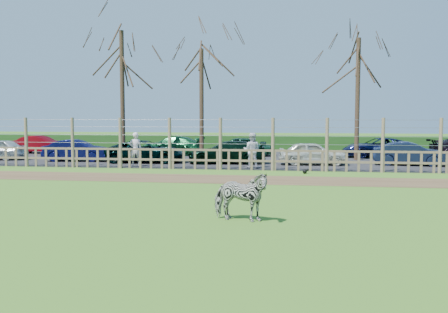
# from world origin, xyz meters

# --- Properties ---
(ground) EXTENTS (120.00, 120.00, 0.00)m
(ground) POSITION_xyz_m (0.00, 0.00, 0.00)
(ground) COLOR olive
(ground) RESTS_ON ground
(dirt_strip) EXTENTS (34.00, 2.80, 0.01)m
(dirt_strip) POSITION_xyz_m (0.00, 4.50, 0.01)
(dirt_strip) COLOR brown
(dirt_strip) RESTS_ON ground
(asphalt) EXTENTS (44.00, 13.00, 0.04)m
(asphalt) POSITION_xyz_m (0.00, 14.50, 0.02)
(asphalt) COLOR #232326
(asphalt) RESTS_ON ground
(hedge) EXTENTS (46.00, 2.00, 1.10)m
(hedge) POSITION_xyz_m (0.00, 21.50, 0.55)
(hedge) COLOR #1E4716
(hedge) RESTS_ON ground
(fence) EXTENTS (30.16, 0.16, 2.50)m
(fence) POSITION_xyz_m (0.00, 8.00, 0.80)
(fence) COLOR brown
(fence) RESTS_ON ground
(tree_left) EXTENTS (4.80, 4.80, 7.88)m
(tree_left) POSITION_xyz_m (-6.50, 12.50, 5.62)
(tree_left) COLOR #3D2B1E
(tree_left) RESTS_ON ground
(tree_mid) EXTENTS (4.80, 4.80, 6.83)m
(tree_mid) POSITION_xyz_m (-2.00, 13.50, 4.87)
(tree_mid) COLOR #3D2B1E
(tree_mid) RESTS_ON ground
(tree_right) EXTENTS (4.80, 4.80, 7.35)m
(tree_right) POSITION_xyz_m (7.00, 14.00, 5.24)
(tree_right) COLOR #3D2B1E
(tree_right) RESTS_ON ground
(zebra) EXTENTS (1.57, 0.95, 1.24)m
(zebra) POSITION_xyz_m (2.31, -3.48, 0.62)
(zebra) COLOR gray
(zebra) RESTS_ON ground
(visitor_a) EXTENTS (0.73, 0.59, 1.72)m
(visitor_a) POSITION_xyz_m (-4.43, 8.58, 0.90)
(visitor_a) COLOR silver
(visitor_a) RESTS_ON asphalt
(visitor_b) EXTENTS (0.91, 0.75, 1.72)m
(visitor_b) POSITION_xyz_m (1.44, 8.71, 0.90)
(visitor_b) COLOR silver
(visitor_b) RESTS_ON asphalt
(crow) EXTENTS (0.28, 0.20, 0.22)m
(crow) POSITION_xyz_m (4.00, 7.00, 0.11)
(crow) COLOR black
(crow) RESTS_ON ground
(car_1) EXTENTS (3.76, 1.67, 1.20)m
(car_1) POSITION_xyz_m (-8.66, 10.92, 0.64)
(car_1) COLOR #0A0D40
(car_1) RESTS_ON asphalt
(car_2) EXTENTS (4.42, 2.22, 1.20)m
(car_2) POSITION_xyz_m (-4.55, 10.72, 0.64)
(car_2) COLOR black
(car_2) RESTS_ON asphalt
(car_3) EXTENTS (4.30, 2.15, 1.20)m
(car_3) POSITION_xyz_m (-0.08, 10.81, 0.64)
(car_3) COLOR black
(car_3) RESTS_ON asphalt
(car_4) EXTENTS (3.60, 1.62, 1.20)m
(car_4) POSITION_xyz_m (4.42, 10.76, 0.64)
(car_4) COLOR silver
(car_4) RESTS_ON asphalt
(car_5) EXTENTS (3.77, 1.71, 1.20)m
(car_5) POSITION_xyz_m (9.38, 11.27, 0.64)
(car_5) COLOR #15203C
(car_5) RESTS_ON asphalt
(car_7) EXTENTS (3.67, 1.36, 1.20)m
(car_7) POSITION_xyz_m (-13.69, 16.12, 0.64)
(car_7) COLOR maroon
(car_7) RESTS_ON asphalt
(car_9) EXTENTS (4.25, 2.00, 1.20)m
(car_9) POSITION_xyz_m (-4.52, 16.15, 0.64)
(car_9) COLOR #14562C
(car_9) RESTS_ON asphalt
(car_10) EXTENTS (3.61, 1.66, 1.20)m
(car_10) POSITION_xyz_m (0.42, 16.15, 0.64)
(car_10) COLOR #16472E
(car_10) RESTS_ON asphalt
(car_12) EXTENTS (4.51, 2.44, 1.20)m
(car_12) POSITION_xyz_m (8.56, 16.13, 0.64)
(car_12) COLOR #0E1541
(car_12) RESTS_ON asphalt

